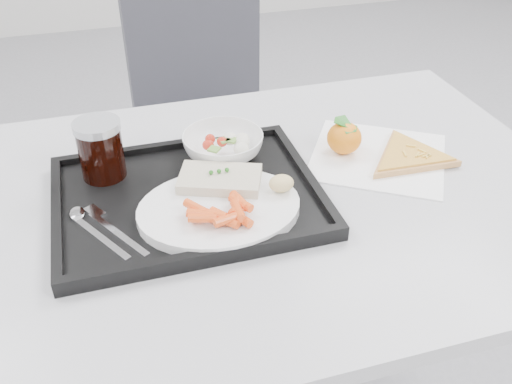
% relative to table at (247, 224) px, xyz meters
% --- Properties ---
extents(table, '(1.20, 0.80, 0.75)m').
position_rel_table_xyz_m(table, '(0.00, 0.00, 0.00)').
color(table, '#AFAFB1').
rests_on(table, ground).
extents(chair, '(0.48, 0.48, 0.93)m').
position_rel_table_xyz_m(chair, '(0.07, 0.74, -0.15)').
color(chair, '#37383F').
rests_on(chair, ground).
extents(tray, '(0.45, 0.35, 0.03)m').
position_rel_table_xyz_m(tray, '(-0.10, 0.01, 0.08)').
color(tray, black).
rests_on(tray, table).
extents(dinner_plate, '(0.27, 0.27, 0.02)m').
position_rel_table_xyz_m(dinner_plate, '(-0.06, -0.06, 0.09)').
color(dinner_plate, white).
rests_on(dinner_plate, tray).
extents(fish_fillet, '(0.16, 0.13, 0.03)m').
position_rel_table_xyz_m(fish_fillet, '(-0.05, 0.00, 0.11)').
color(fish_fillet, beige).
rests_on(fish_fillet, dinner_plate).
extents(bread_roll, '(0.05, 0.05, 0.03)m').
position_rel_table_xyz_m(bread_roll, '(0.05, -0.05, 0.12)').
color(bread_roll, tan).
rests_on(bread_roll, dinner_plate).
extents(salad_bowl, '(0.15, 0.15, 0.05)m').
position_rel_table_xyz_m(salad_bowl, '(-0.02, 0.11, 0.11)').
color(salad_bowl, white).
rests_on(salad_bowl, tray).
extents(cola_glass, '(0.08, 0.08, 0.11)m').
position_rel_table_xyz_m(cola_glass, '(-0.24, 0.11, 0.14)').
color(cola_glass, black).
rests_on(cola_glass, tray).
extents(cutlery, '(0.12, 0.16, 0.01)m').
position_rel_table_xyz_m(cutlery, '(-0.26, -0.04, 0.08)').
color(cutlery, silver).
rests_on(cutlery, tray).
extents(napkin, '(0.34, 0.34, 0.00)m').
position_rel_table_xyz_m(napkin, '(0.28, 0.05, 0.07)').
color(napkin, white).
rests_on(napkin, table).
extents(tangerine, '(0.09, 0.09, 0.07)m').
position_rel_table_xyz_m(tangerine, '(0.22, 0.08, 0.10)').
color(tangerine, orange).
rests_on(tangerine, napkin).
extents(pizza_slice, '(0.29, 0.29, 0.02)m').
position_rel_table_xyz_m(pizza_slice, '(0.33, 0.02, 0.08)').
color(pizza_slice, '#DDAE72').
rests_on(pizza_slice, napkin).
extents(carrot_pile, '(0.11, 0.08, 0.02)m').
position_rel_table_xyz_m(carrot_pile, '(-0.07, -0.10, 0.11)').
color(carrot_pile, '#F4521A').
rests_on(carrot_pile, dinner_plate).
extents(salad_contents, '(0.09, 0.07, 0.02)m').
position_rel_table_xyz_m(salad_contents, '(-0.00, 0.10, 0.12)').
color(salad_contents, red).
rests_on(salad_contents, salad_bowl).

